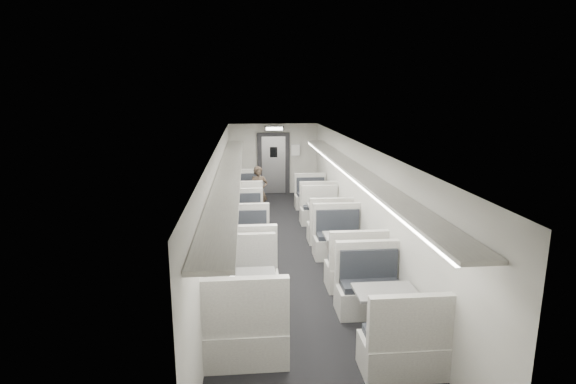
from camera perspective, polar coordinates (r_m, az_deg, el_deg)
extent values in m
cube|color=black|center=(9.91, 0.32, -8.20)|extent=(3.00, 12.00, 0.12)
cube|color=silver|center=(9.31, 0.34, 6.44)|extent=(3.00, 12.00, 0.12)
cube|color=#B4B3A8|center=(15.47, -1.88, 4.26)|extent=(3.00, 0.12, 2.40)
cube|color=#B4B3A8|center=(3.99, 9.56, -22.32)|extent=(3.00, 0.12, 2.40)
cube|color=#B4B3A8|center=(9.51, -9.07, -1.30)|extent=(0.12, 12.00, 2.40)
cube|color=#B4B3A8|center=(9.80, 9.44, -0.89)|extent=(0.12, 12.00, 2.40)
cube|color=silver|center=(12.56, -5.54, -2.39)|extent=(1.01, 0.56, 0.43)
cube|color=#21262C|center=(12.52, -5.56, -1.20)|extent=(0.90, 0.45, 0.10)
cube|color=silver|center=(12.23, -5.59, -0.16)|extent=(1.01, 0.11, 0.67)
cube|color=silver|center=(14.00, -5.53, -0.81)|extent=(1.01, 0.56, 0.43)
cube|color=#21262C|center=(13.92, -5.55, 0.22)|extent=(0.90, 0.45, 0.10)
cube|color=silver|center=(14.09, -5.57, 1.56)|extent=(1.01, 0.11, 0.67)
cylinder|color=#AFAFB2|center=(13.25, -5.54, -1.08)|extent=(0.10, 0.10, 0.66)
cylinder|color=#AFAFB2|center=(13.33, -5.51, -2.39)|extent=(0.34, 0.34, 0.03)
cube|color=gray|center=(13.17, -5.58, 0.48)|extent=(0.84, 0.57, 0.04)
cube|color=silver|center=(10.24, -5.56, -5.99)|extent=(0.95, 0.53, 0.41)
cube|color=#21262C|center=(10.19, -5.59, -4.62)|extent=(0.85, 0.42, 0.09)
cube|color=silver|center=(9.90, -5.63, -3.51)|extent=(0.95, 0.11, 0.63)
cube|color=silver|center=(11.58, -5.55, -3.76)|extent=(0.95, 0.53, 0.41)
cube|color=#21262C|center=(11.49, -5.57, -2.62)|extent=(0.85, 0.42, 0.09)
cube|color=silver|center=(11.64, -5.60, -1.05)|extent=(0.95, 0.11, 0.63)
cylinder|color=#AFAFB2|center=(10.88, -5.57, -4.27)|extent=(0.09, 0.09, 0.62)
cylinder|color=#AFAFB2|center=(10.97, -5.53, -5.75)|extent=(0.32, 0.32, 0.03)
cube|color=gray|center=(10.78, -5.60, -2.50)|extent=(0.79, 0.54, 0.04)
cube|color=silver|center=(8.03, -5.60, -11.21)|extent=(1.08, 0.60, 0.46)
cube|color=#21262C|center=(7.95, -5.65, -9.28)|extent=(0.96, 0.48, 0.10)
cube|color=silver|center=(7.61, -5.70, -7.85)|extent=(1.08, 0.12, 0.71)
cube|color=silver|center=(9.51, -5.58, -7.33)|extent=(1.08, 0.60, 0.46)
cube|color=#21262C|center=(9.39, -5.61, -5.78)|extent=(0.96, 0.48, 0.10)
cube|color=silver|center=(9.53, -5.65, -3.56)|extent=(1.08, 0.12, 0.71)
cylinder|color=#AFAFB2|center=(8.72, -5.61, -8.36)|extent=(0.10, 0.10, 0.70)
cylinder|color=#AFAFB2|center=(8.85, -5.56, -10.39)|extent=(0.37, 0.37, 0.03)
cube|color=gray|center=(8.59, -5.66, -5.92)|extent=(0.90, 0.61, 0.04)
cube|color=silver|center=(6.25, -5.66, -18.49)|extent=(1.16, 0.65, 0.49)
cube|color=#21262C|center=(6.13, -5.73, -15.92)|extent=(1.03, 0.51, 0.11)
cube|color=silver|center=(5.74, -5.81, -14.32)|extent=(1.16, 0.13, 0.77)
cube|color=silver|center=(7.77, -5.61, -11.94)|extent=(1.16, 0.65, 0.49)
cube|color=#21262C|center=(7.62, -5.66, -9.99)|extent=(1.03, 0.51, 0.11)
cube|color=silver|center=(7.75, -5.71, -6.98)|extent=(1.16, 0.13, 0.77)
cylinder|color=#AFAFB2|center=(6.94, -5.66, -13.90)|extent=(0.11, 0.11, 0.76)
cylinder|color=#AFAFB2|center=(7.11, -5.59, -16.51)|extent=(0.39, 0.39, 0.03)
cube|color=gray|center=(6.76, -5.74, -10.70)|extent=(0.96, 0.66, 0.04)
cube|color=silver|center=(12.29, 3.84, -2.76)|extent=(0.95, 0.53, 0.41)
cube|color=#21262C|center=(12.25, 3.83, -1.61)|extent=(0.85, 0.42, 0.09)
cube|color=silver|center=(11.97, 4.02, -0.62)|extent=(0.95, 0.11, 0.63)
cube|color=silver|center=(13.63, 2.91, -1.19)|extent=(0.95, 0.53, 0.41)
cube|color=#21262C|center=(13.55, 2.94, -0.20)|extent=(0.85, 0.42, 0.09)
cube|color=silver|center=(13.70, 2.82, 1.10)|extent=(0.95, 0.11, 0.63)
cylinder|color=#AFAFB2|center=(12.93, 3.35, -1.48)|extent=(0.09, 0.09, 0.62)
cylinder|color=#AFAFB2|center=(13.01, 3.34, -2.74)|extent=(0.32, 0.32, 0.03)
cube|color=gray|center=(12.85, 3.37, 0.02)|extent=(0.79, 0.54, 0.04)
cube|color=silver|center=(10.66, 5.29, -5.15)|extent=(1.02, 0.57, 0.43)
cube|color=#21262C|center=(10.61, 5.29, -3.75)|extent=(0.90, 0.45, 0.10)
cube|color=silver|center=(10.31, 5.56, -2.58)|extent=(1.02, 0.12, 0.67)
cube|color=silver|center=(12.07, 4.00, -2.98)|extent=(1.02, 0.57, 0.43)
cube|color=#21262C|center=(11.98, 4.04, -1.80)|extent=(0.90, 0.45, 0.10)
cube|color=silver|center=(12.13, 3.89, -0.21)|extent=(1.02, 0.12, 0.67)
cylinder|color=#AFAFB2|center=(11.33, 4.62, -3.44)|extent=(0.10, 0.10, 0.66)
cylinder|color=#AFAFB2|center=(11.42, 4.59, -4.97)|extent=(0.35, 0.35, 0.03)
cube|color=gray|center=(11.24, 4.65, -1.63)|extent=(0.84, 0.58, 0.04)
cube|color=silver|center=(8.33, 8.53, -10.46)|extent=(1.04, 0.58, 0.44)
cube|color=#21262C|center=(8.25, 8.55, -8.65)|extent=(0.93, 0.46, 0.10)
cube|color=silver|center=(7.93, 9.03, -7.28)|extent=(1.04, 0.12, 0.69)
cube|color=silver|center=(9.72, 6.38, -6.93)|extent=(1.04, 0.58, 0.44)
cube|color=#21262C|center=(9.61, 6.46, -5.47)|extent=(0.93, 0.46, 0.10)
cube|color=silver|center=(9.75, 6.22, -3.38)|extent=(1.04, 0.12, 0.69)
cylinder|color=#AFAFB2|center=(8.98, 7.39, -7.86)|extent=(0.10, 0.10, 0.68)
cylinder|color=#AFAFB2|center=(9.10, 7.33, -9.78)|extent=(0.35, 0.35, 0.03)
cube|color=gray|center=(8.85, 7.46, -5.56)|extent=(0.87, 0.59, 0.04)
cube|color=silver|center=(6.20, 14.33, -19.43)|extent=(1.05, 0.59, 0.45)
cube|color=#21262C|center=(6.08, 14.38, -17.10)|extent=(0.93, 0.47, 0.10)
cube|color=silver|center=(5.74, 15.38, -15.68)|extent=(1.05, 0.12, 0.69)
cube|color=silver|center=(7.48, 10.31, -13.29)|extent=(1.05, 0.59, 0.45)
cube|color=#21262C|center=(7.34, 10.46, -11.48)|extent=(0.93, 0.47, 0.10)
cube|color=silver|center=(7.44, 10.05, -8.63)|extent=(1.05, 0.12, 0.69)
cylinder|color=#AFAFB2|center=(6.77, 12.15, -15.20)|extent=(0.10, 0.10, 0.68)
cylinder|color=#AFAFB2|center=(6.93, 12.02, -17.59)|extent=(0.36, 0.36, 0.03)
cube|color=gray|center=(6.60, 12.31, -12.26)|extent=(0.87, 0.60, 0.04)
imported|color=black|center=(12.73, -3.73, 0.11)|extent=(0.54, 0.37, 1.41)
cube|color=black|center=(12.80, -7.83, 3.04)|extent=(0.02, 1.18, 0.84)
cube|color=black|center=(10.64, -8.31, 1.05)|extent=(0.02, 1.18, 0.84)
cube|color=black|center=(8.50, -9.04, -1.95)|extent=(0.02, 1.18, 0.84)
cube|color=black|center=(6.40, -10.26, -6.93)|extent=(0.02, 1.18, 0.84)
cube|color=silver|center=(9.05, -7.45, 2.70)|extent=(0.46, 10.40, 0.05)
cube|color=white|center=(9.05, -6.18, 2.41)|extent=(0.05, 10.20, 0.04)
cube|color=silver|center=(9.30, 8.27, 2.94)|extent=(0.46, 10.40, 0.05)
cube|color=white|center=(9.27, 7.06, 2.63)|extent=(0.05, 10.20, 0.04)
cube|color=black|center=(15.37, -1.85, 3.64)|extent=(1.10, 0.10, 2.10)
cube|color=#AFAFB2|center=(15.35, -1.84, 3.43)|extent=(0.80, 0.05, 1.95)
cube|color=black|center=(15.24, -1.84, 5.08)|extent=(0.25, 0.02, 0.35)
cube|color=black|center=(14.74, -1.76, 8.06)|extent=(0.62, 0.10, 0.16)
cube|color=white|center=(14.68, -1.75, 8.04)|extent=(0.54, 0.02, 0.10)
cube|color=white|center=(15.35, 0.95, 5.33)|extent=(0.32, 0.02, 0.40)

